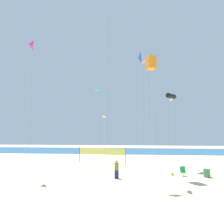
% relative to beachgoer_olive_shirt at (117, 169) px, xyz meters
% --- Properties ---
extents(ground_plane, '(120.00, 120.00, 0.00)m').
position_rel_beachgoer_olive_shirt_xyz_m(ground_plane, '(-1.68, -2.90, -0.93)').
color(ground_plane, beige).
extents(ocean_band, '(120.00, 20.00, 0.01)m').
position_rel_beachgoer_olive_shirt_xyz_m(ocean_band, '(-1.68, 32.14, -0.92)').
color(ocean_band, '#28608C').
rests_on(ocean_band, ground).
extents(beachgoer_olive_shirt, '(0.40, 0.40, 1.74)m').
position_rel_beachgoer_olive_shirt_xyz_m(beachgoer_olive_shirt, '(0.00, 0.00, 0.00)').
color(beachgoer_olive_shirt, navy).
rests_on(beachgoer_olive_shirt, ground).
extents(folding_beach_chair, '(0.52, 0.65, 0.89)m').
position_rel_beachgoer_olive_shirt_xyz_m(folding_beach_chair, '(6.69, 1.89, -0.46)').
color(folding_beach_chair, '#1E8C4C').
rests_on(folding_beach_chair, ground).
extents(trash_barrel, '(0.63, 0.63, 0.81)m').
position_rel_beachgoer_olive_shirt_xyz_m(trash_barrel, '(8.84, 1.42, -0.53)').
color(trash_barrel, '#3F7F4C').
rests_on(trash_barrel, ground).
extents(volleyball_net, '(7.16, 1.55, 2.40)m').
position_rel_beachgoer_olive_shirt_xyz_m(volleyball_net, '(-2.94, 9.31, 0.70)').
color(volleyball_net, '#4C4C51').
rests_on(volleyball_net, ground).
extents(beach_handbag, '(0.28, 0.14, 0.23)m').
position_rel_beachgoer_olive_shirt_xyz_m(beach_handbag, '(5.65, 2.02, -0.81)').
color(beach_handbag, gold).
rests_on(beach_handbag, ground).
extents(kite_magenta_delta, '(1.06, 1.25, 14.86)m').
position_rel_beachgoer_olive_shirt_xyz_m(kite_magenta_delta, '(-9.72, 0.48, 13.32)').
color(kite_magenta_delta, silver).
rests_on(kite_magenta_delta, ground).
extents(kite_yellow_diamond, '(0.59, 0.59, 6.53)m').
position_rel_beachgoer_olive_shirt_xyz_m(kite_yellow_diamond, '(-1.82, 3.95, 5.30)').
color(kite_yellow_diamond, silver).
rests_on(kite_yellow_diamond, ground).
extents(kite_pink_tube, '(1.25, 1.35, 16.56)m').
position_rel_beachgoer_olive_shirt_xyz_m(kite_pink_tube, '(3.95, 12.06, 15.34)').
color(kite_pink_tube, silver).
rests_on(kite_pink_tube, ground).
extents(kite_blue_delta, '(0.51, 1.03, 12.24)m').
position_rel_beachgoer_olive_shirt_xyz_m(kite_blue_delta, '(2.33, -0.66, 10.78)').
color(kite_blue_delta, silver).
rests_on(kite_blue_delta, ground).
extents(kite_orange_box, '(1.17, 1.17, 12.88)m').
position_rel_beachgoer_olive_shirt_xyz_m(kite_orange_box, '(3.73, 1.99, 11.23)').
color(kite_orange_box, silver).
rests_on(kite_orange_box, ground).
extents(kite_black_tube, '(1.50, 1.57, 9.43)m').
position_rel_beachgoer_olive_shirt_xyz_m(kite_black_tube, '(6.60, 5.91, 8.16)').
color(kite_black_tube, silver).
rests_on(kite_black_tube, ground).
extents(kite_cyan_diamond, '(0.89, 0.89, 12.16)m').
position_rel_beachgoer_olive_shirt_xyz_m(kite_cyan_diamond, '(-4.42, 13.08, 10.89)').
color(kite_cyan_diamond, silver).
rests_on(kite_cyan_diamond, ground).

